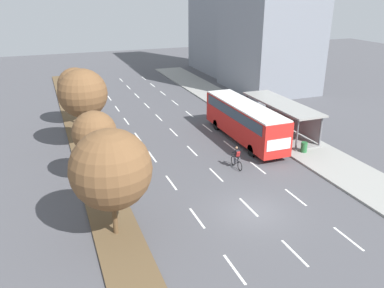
% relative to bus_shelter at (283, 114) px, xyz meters
% --- Properties ---
extents(ground_plane, '(140.00, 140.00, 0.00)m').
position_rel_bus_shelter_xyz_m(ground_plane, '(-9.53, -11.54, -1.87)').
color(ground_plane, '#4C4C51').
extents(median_strip, '(2.60, 52.00, 0.12)m').
position_rel_bus_shelter_xyz_m(median_strip, '(-17.83, 8.46, -1.81)').
color(median_strip, brown).
rests_on(median_strip, ground).
extents(sidewalk_right, '(4.50, 52.00, 0.15)m').
position_rel_bus_shelter_xyz_m(sidewalk_right, '(-0.28, 8.46, -1.79)').
color(sidewalk_right, gray).
rests_on(sidewalk_right, ground).
extents(lane_divider_left, '(0.14, 46.82, 0.01)m').
position_rel_bus_shelter_xyz_m(lane_divider_left, '(-13.03, 6.36, -1.86)').
color(lane_divider_left, white).
rests_on(lane_divider_left, ground).
extents(lane_divider_center, '(0.14, 46.82, 0.01)m').
position_rel_bus_shelter_xyz_m(lane_divider_center, '(-9.53, 6.36, -1.86)').
color(lane_divider_center, white).
rests_on(lane_divider_center, ground).
extents(lane_divider_right, '(0.14, 46.82, 0.01)m').
position_rel_bus_shelter_xyz_m(lane_divider_right, '(-6.03, 6.36, -1.86)').
color(lane_divider_right, white).
rests_on(lane_divider_right, ground).
extents(bus_shelter, '(2.90, 9.62, 2.86)m').
position_rel_bus_shelter_xyz_m(bus_shelter, '(0.00, 0.00, 0.00)').
color(bus_shelter, gray).
rests_on(bus_shelter, sidewalk_right).
extents(bus, '(2.54, 11.29, 3.37)m').
position_rel_bus_shelter_xyz_m(bus, '(-4.28, -0.35, 0.20)').
color(bus, red).
rests_on(bus, ground).
extents(cyclist, '(0.46, 1.82, 1.71)m').
position_rel_bus_shelter_xyz_m(cyclist, '(-7.57, -5.41, -1.08)').
color(cyclist, black).
rests_on(cyclist, ground).
extents(median_tree_nearest, '(4.37, 4.37, 6.08)m').
position_rel_bus_shelter_xyz_m(median_tree_nearest, '(-17.87, -10.84, 2.14)').
color(median_tree_nearest, brown).
rests_on(median_tree_nearest, median_strip).
extents(median_tree_second, '(3.01, 3.01, 5.16)m').
position_rel_bus_shelter_xyz_m(median_tree_second, '(-17.78, -4.14, 1.88)').
color(median_tree_second, brown).
rests_on(median_tree_second, median_strip).
extents(median_tree_third, '(4.00, 4.00, 6.77)m').
position_rel_bus_shelter_xyz_m(median_tree_third, '(-17.68, 2.55, 3.01)').
color(median_tree_third, brown).
rests_on(median_tree_third, median_strip).
extents(median_tree_fourth, '(3.43, 3.43, 5.68)m').
position_rel_bus_shelter_xyz_m(median_tree_fourth, '(-17.66, 9.24, 2.20)').
color(median_tree_fourth, brown).
rests_on(median_tree_fourth, median_strip).
extents(trash_bin, '(0.52, 0.52, 0.85)m').
position_rel_bus_shelter_xyz_m(trash_bin, '(-1.08, -4.94, -1.29)').
color(trash_bin, '#286B38').
rests_on(trash_bin, sidewalk_right).
extents(building_near_right, '(9.39, 12.10, 20.18)m').
position_rel_bus_shelter_xyz_m(building_near_right, '(7.93, 15.97, 8.22)').
color(building_near_right, gray).
rests_on(building_near_right, ground).
extents(building_mid_right, '(6.18, 14.73, 21.98)m').
position_rel_bus_shelter_xyz_m(building_mid_right, '(7.23, 28.73, 9.12)').
color(building_mid_right, gray).
rests_on(building_mid_right, ground).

